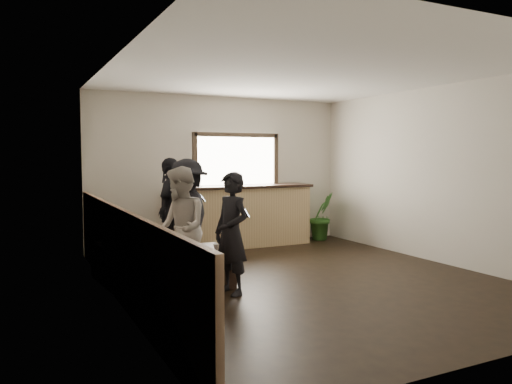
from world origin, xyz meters
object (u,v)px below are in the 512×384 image
coffee_table (205,266)px  potted_plant (322,216)px  person_a (232,233)px  cup_b (217,247)px  person_b (180,229)px  person_c (188,216)px  bar_counter (242,212)px  person_d (171,211)px  cup_a (192,245)px  sofa (139,268)px

coffee_table → potted_plant: 4.00m
person_a → cup_b: bearing=164.3°
person_b → person_c: 0.95m
bar_counter → person_d: 1.85m
cup_a → person_c: (0.10, 0.47, 0.34)m
cup_a → person_b: 0.57m
sofa → person_b: bearing=-128.8°
cup_b → coffee_table: bearing=126.6°
potted_plant → person_b: size_ratio=0.61×
bar_counter → person_d: size_ratio=1.62×
sofa → person_c: bearing=-61.3°
person_d → person_a: bearing=38.5°
cup_a → potted_plant: bearing=30.3°
cup_b → person_d: (-0.16, 1.51, 0.34)m
coffee_table → bar_counter: bearing=54.6°
coffee_table → person_a: 0.85m
person_c → person_a: bearing=7.4°
person_b → coffee_table: bearing=126.4°
cup_a → person_d: bearing=85.9°
person_a → person_c: bearing=171.4°
sofa → cup_b: size_ratio=19.33×
potted_plant → sofa: bearing=-153.1°
bar_counter → person_c: bearing=-135.1°
sofa → cup_b: sofa is taller
coffee_table → person_c: size_ratio=0.61×
person_c → person_d: 0.74m
person_c → bar_counter: bearing=136.5°
person_b → potted_plant: bearing=128.7°
person_d → bar_counter: bearing=152.4°
cup_b → person_a: size_ratio=0.07×
cup_b → person_a: 0.56m
potted_plant → person_b: person_b is taller
cup_b → person_b: person_b is taller
coffee_table → person_b: bearing=-149.5°
cup_a → person_d: (0.09, 1.21, 0.34)m
bar_counter → sofa: bearing=-138.4°
person_b → cup_b: bearing=106.0°
potted_plant → person_c: person_c is taller
person_b → sofa: bearing=-117.4°
person_a → person_b: bearing=-142.4°
sofa → person_d: person_d is taller
person_c → person_d: person_d is taller
cup_a → person_b: size_ratio=0.07×
coffee_table → potted_plant: size_ratio=1.05×
coffee_table → person_b: size_ratio=0.64×
bar_counter → person_b: bar_counter is taller
cup_b → potted_plant: 3.98m
sofa → person_a: bearing=-131.4°
bar_counter → person_b: bearing=-129.0°
bar_counter → cup_a: bar_counter is taller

